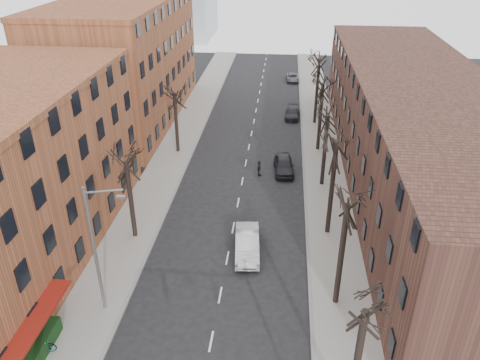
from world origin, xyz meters
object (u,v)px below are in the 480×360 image
(parked_car_mid, at_px, (292,113))
(silver_sedan, at_px, (247,244))
(parked_car_near, at_px, (284,165))
(bicycle, at_px, (40,345))

(parked_car_mid, bearing_deg, silver_sedan, -93.33)
(parked_car_near, height_order, bicycle, parked_car_near)
(silver_sedan, distance_m, bicycle, 15.28)
(bicycle, bearing_deg, silver_sedan, -53.94)
(silver_sedan, xyz_separation_m, parked_car_mid, (3.41, 28.96, -0.21))
(parked_car_near, xyz_separation_m, parked_car_mid, (0.88, 15.38, -0.16))
(parked_car_near, distance_m, bicycle, 27.71)
(silver_sedan, bearing_deg, parked_car_mid, 78.16)
(parked_car_near, bearing_deg, parked_car_mid, 81.73)
(parked_car_mid, bearing_deg, bicycle, -106.65)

